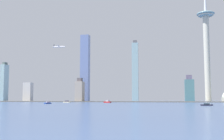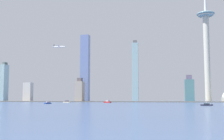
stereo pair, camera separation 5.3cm
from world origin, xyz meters
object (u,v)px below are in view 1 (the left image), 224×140
(skyscraper_0, at_px, (80,91))
(observation_tower, at_px, (206,39))
(skyscraper_7, at_px, (189,90))
(airplane, at_px, (59,47))
(skyscraper_1, at_px, (4,82))
(boat_1, at_px, (108,102))
(skyscraper_3, at_px, (85,68))
(boat_4, at_px, (207,105))
(skyscraper_6, at_px, (135,72))
(boat_6, at_px, (48,103))
(skyscraper_4, at_px, (28,92))
(boat_7, at_px, (67,102))

(skyscraper_0, bearing_deg, observation_tower, 6.37)
(skyscraper_7, xyz_separation_m, airplane, (-340.13, -27.56, 117.63))
(observation_tower, height_order, skyscraper_1, observation_tower)
(boat_1, bearing_deg, skyscraper_3, -29.55)
(skyscraper_1, bearing_deg, skyscraper_7, -5.44)
(skyscraper_0, bearing_deg, boat_4, -47.30)
(skyscraper_0, relative_size, airplane, 1.66)
(skyscraper_6, xyz_separation_m, boat_1, (-38.59, -185.29, -80.15))
(observation_tower, height_order, boat_6, observation_tower)
(skyscraper_3, distance_m, skyscraper_4, 167.98)
(skyscraper_0, height_order, skyscraper_3, skyscraper_3)
(skyscraper_1, bearing_deg, skyscraper_6, -3.35)
(boat_4, bearing_deg, boat_7, -45.19)
(boat_1, xyz_separation_m, airplane, (-161.25, 129.31, 146.20))
(skyscraper_0, distance_m, boat_6, 217.93)
(skyscraper_1, height_order, skyscraper_6, skyscraper_6)
(boat_7, bearing_deg, skyscraper_7, 45.88)
(boat_7, bearing_deg, skyscraper_6, 71.02)
(boat_4, bearing_deg, skyscraper_0, -56.56)
(boat_7, bearing_deg, airplane, 132.81)
(skyscraper_6, bearing_deg, skyscraper_3, -158.02)
(skyscraper_3, bearing_deg, skyscraper_6, 21.98)
(observation_tower, xyz_separation_m, boat_6, (-298.37, -250.69, -151.91))
(skyscraper_3, bearing_deg, airplane, -176.51)
(skyscraper_1, xyz_separation_m, boat_4, (544.19, -405.33, -56.45))
(boat_4, distance_m, boat_7, 323.05)
(skyscraper_4, relative_size, boat_4, 3.23)
(skyscraper_4, distance_m, skyscraper_7, 424.79)
(skyscraper_7, relative_size, boat_1, 3.94)
(skyscraper_4, distance_m, airplane, 148.27)
(boat_1, bearing_deg, boat_7, 31.05)
(skyscraper_6, bearing_deg, boat_7, -123.33)
(skyscraper_0, relative_size, skyscraper_1, 0.49)
(skyscraper_6, xyz_separation_m, airplane, (-199.84, -55.98, 66.05))
(airplane, bearing_deg, boat_7, -65.09)
(skyscraper_0, distance_m, airplane, 146.54)
(boat_4, distance_m, boat_6, 261.73)
(skyscraper_3, relative_size, boat_7, 10.30)
(skyscraper_0, distance_m, skyscraper_7, 276.56)
(skyscraper_6, bearing_deg, boat_6, -110.54)
(skyscraper_6, xyz_separation_m, skyscraper_7, (140.29, -28.41, -51.58))
(skyscraper_0, xyz_separation_m, skyscraper_3, (0.04, 44.64, 61.62))
(boat_4, xyz_separation_m, boat_7, (-261.59, 189.55, 0.40))
(observation_tower, relative_size, skyscraper_1, 2.60)
(boat_6, distance_m, boat_7, 120.85)
(airplane, bearing_deg, boat_4, -47.70)
(skyscraper_0, bearing_deg, boat_7, -89.02)
(skyscraper_3, distance_m, boat_1, 182.63)
(boat_6, bearing_deg, skyscraper_3, -151.09)
(boat_1, distance_m, boat_7, 87.83)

